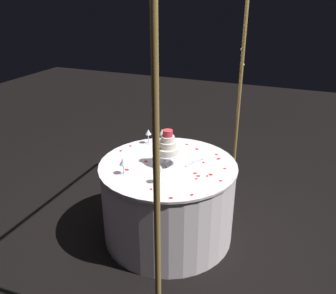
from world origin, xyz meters
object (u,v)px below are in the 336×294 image
object	(u,v)px
wine_glass_0	(148,133)
wine_glass_3	(162,133)
wine_glass_2	(123,162)
main_table	(168,200)
cake_knife	(199,161)
wine_glass_1	(160,169)
tiered_cake	(168,147)
decorative_arch	(215,65)

from	to	relation	value
wine_glass_0	wine_glass_3	distance (m)	0.13
wine_glass_0	wine_glass_2	size ratio (longest dim) A/B	1.02
wine_glass_2	main_table	bearing A→B (deg)	138.39
wine_glass_2	cake_knife	world-z (taller)	wine_glass_2
wine_glass_0	wine_glass_1	size ratio (longest dim) A/B	0.89
wine_glass_2	tiered_cake	bearing A→B (deg)	137.57
wine_glass_1	decorative_arch	bearing A→B (deg)	137.06
decorative_arch	wine_glass_0	distance (m)	1.10
decorative_arch	wine_glass_3	xyz separation A→B (m)	(-0.40, -0.59, -0.77)
tiered_cake	wine_glass_2	xyz separation A→B (m)	(0.29, -0.27, -0.06)
decorative_arch	main_table	size ratio (longest dim) A/B	2.08
decorative_arch	wine_glass_1	bearing A→B (deg)	-42.94
wine_glass_2	wine_glass_3	xyz separation A→B (m)	(-0.70, 0.04, 0.00)
main_table	cake_knife	world-z (taller)	cake_knife
main_table	wine_glass_2	size ratio (longest dim) A/B	8.37
wine_glass_0	wine_glass_2	bearing A→B (deg)	6.89
decorative_arch	wine_glass_1	world-z (taller)	decorative_arch
main_table	tiered_cake	bearing A→B (deg)	14.42
wine_glass_3	decorative_arch	bearing A→B (deg)	56.08
wine_glass_1	wine_glass_3	bearing A→B (deg)	-158.41
cake_knife	wine_glass_1	bearing A→B (deg)	-19.06
wine_glass_2	wine_glass_3	world-z (taller)	wine_glass_3
decorative_arch	main_table	distance (m)	1.29
decorative_arch	wine_glass_2	bearing A→B (deg)	-64.77
tiered_cake	wine_glass_1	xyz separation A→B (m)	(0.32, 0.06, -0.04)
tiered_cake	wine_glass_3	world-z (taller)	tiered_cake
main_table	wine_glass_0	xyz separation A→B (m)	(-0.35, -0.35, 0.48)
wine_glass_0	wine_glass_1	distance (m)	0.79
wine_glass_1	wine_glass_2	distance (m)	0.33
main_table	wine_glass_3	world-z (taller)	wine_glass_3
wine_glass_0	wine_glass_2	xyz separation A→B (m)	(0.65, 0.08, -0.00)
wine_glass_2	wine_glass_3	size ratio (longest dim) A/B	0.97
decorative_arch	wine_glass_3	distance (m)	1.05
decorative_arch	tiered_cake	world-z (taller)	decorative_arch
wine_glass_1	wine_glass_2	xyz separation A→B (m)	(-0.03, -0.33, -0.02)
wine_glass_1	wine_glass_2	size ratio (longest dim) A/B	1.15
wine_glass_3	tiered_cake	bearing A→B (deg)	29.12
tiered_cake	cake_knife	world-z (taller)	tiered_cake
wine_glass_2	wine_glass_1	bearing A→B (deg)	85.18
decorative_arch	main_table	world-z (taller)	decorative_arch
decorative_arch	cake_knife	world-z (taller)	decorative_arch
decorative_arch	wine_glass_3	world-z (taller)	decorative_arch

